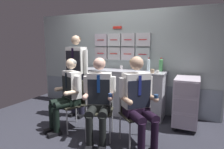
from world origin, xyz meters
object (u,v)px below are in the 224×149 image
crew_member_left (67,92)px  crew_member_right (99,96)px  water_bottle_tall (97,64)px  paper_cup_blue (158,72)px  service_trolley (186,101)px  folding_chair_right (101,104)px  crew_member_standing (77,70)px  folding_chair_by_counter (133,108)px  crew_member_by_counter (138,98)px  folding_chair_left (76,99)px

crew_member_left → crew_member_right: crew_member_right is taller
water_bottle_tall → paper_cup_blue: size_ratio=4.20×
service_trolley → water_bottle_tall: size_ratio=3.59×
folding_chair_right → crew_member_standing: bearing=147.1°
water_bottle_tall → service_trolley: bearing=0.5°
crew_member_right → crew_member_standing: bearing=141.9°
folding_chair_by_counter → crew_member_right: bearing=-157.6°
crew_member_standing → paper_cup_blue: size_ratio=27.69×
water_bottle_tall → crew_member_left: bearing=-93.9°
crew_member_by_counter → paper_cup_blue: crew_member_by_counter is taller
service_trolley → water_bottle_tall: 1.85m
crew_member_standing → paper_cup_blue: bearing=13.8°
folding_chair_right → crew_member_right: (0.05, -0.15, 0.18)m
crew_member_standing → water_bottle_tall: (0.27, 0.35, 0.09)m
folding_chair_left → paper_cup_blue: size_ratio=14.29×
service_trolley → folding_chair_by_counter: service_trolley is taller
folding_chair_right → crew_member_by_counter: (0.64, -0.07, 0.20)m
service_trolley → crew_member_standing: bearing=-169.8°
folding_chair_by_counter → crew_member_standing: (-1.33, 0.47, 0.44)m
service_trolley → crew_member_by_counter: 1.15m
crew_member_left → folding_chair_right: crew_member_left is taller
folding_chair_by_counter → water_bottle_tall: size_ratio=3.40×
crew_member_left → crew_member_standing: bearing=109.7°
water_bottle_tall → paper_cup_blue: (1.24, 0.02, -0.08)m
folding_chair_right → folding_chair_left: bearing=170.5°
crew_member_right → paper_cup_blue: (0.66, 1.04, 0.26)m
service_trolley → crew_member_by_counter: (-0.59, -0.95, 0.24)m
service_trolley → crew_member_left: (-1.83, -0.95, 0.19)m
crew_member_left → crew_member_standing: crew_member_standing is taller
service_trolley → paper_cup_blue: (-0.52, 0.01, 0.48)m
folding_chair_left → folding_chair_right: size_ratio=1.00×
folding_chair_right → crew_member_standing: 1.05m
crew_member_left → paper_cup_blue: size_ratio=20.84×
folding_chair_left → folding_chair_right: bearing=-9.5°
folding_chair_right → water_bottle_tall: (-0.53, 0.87, 0.53)m
crew_member_left → water_bottle_tall: bearing=86.1°
service_trolley → crew_member_left: crew_member_left is taller
folding_chair_right → crew_member_standing: size_ratio=0.52×
crew_member_by_counter → service_trolley: bearing=58.3°
folding_chair_left → crew_member_by_counter: (1.16, -0.16, 0.20)m
folding_chair_left → folding_chair_right: 0.53m
folding_chair_right → crew_member_left: bearing=-174.4°
crew_member_right → service_trolley: bearing=41.4°
service_trolley → crew_member_left: 2.06m
folding_chair_left → paper_cup_blue: bearing=33.1°
paper_cup_blue → service_trolley: bearing=-0.7°
service_trolley → folding_chair_left: 1.93m
folding_chair_right → crew_member_by_counter: size_ratio=0.65×
service_trolley → paper_cup_blue: size_ratio=15.07×
crew_member_left → crew_member_right: (0.65, -0.09, 0.03)m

